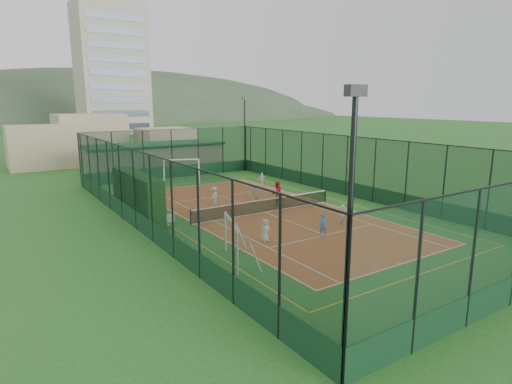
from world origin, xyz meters
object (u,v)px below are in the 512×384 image
(white_bench, at_px, (159,222))
(futsal_goal_near, at_px, (231,242))
(apartment_tower, at_px, (111,70))
(child_far_back, at_px, (255,192))
(futsal_goal_far, at_px, (182,171))
(floodlight_ne, at_px, (245,135))
(child_far_right, at_px, (262,180))
(child_far_left, at_px, (214,196))
(clubhouse, at_px, (155,157))
(floodlight_sw, at_px, (349,240))
(child_near_right, at_px, (343,215))
(child_near_left, at_px, (266,230))
(coach, at_px, (277,193))
(child_near_mid, at_px, (323,225))

(white_bench, height_order, futsal_goal_near, futsal_goal_near)
(apartment_tower, relative_size, child_far_back, 24.91)
(futsal_goal_far, bearing_deg, futsal_goal_near, -83.68)
(white_bench, relative_size, futsal_goal_near, 0.53)
(floodlight_ne, xyz_separation_m, child_far_right, (-3.51, -8.72, -3.45))
(child_far_left, distance_m, child_far_back, 3.66)
(floodlight_ne, relative_size, clubhouse, 0.54)
(floodlight_sw, height_order, futsal_goal_far, floodlight_sw)
(futsal_goal_far, xyz_separation_m, child_near_right, (2.71, -19.37, -0.46))
(floodlight_ne, bearing_deg, child_far_back, -118.42)
(apartment_tower, height_order, futsal_goal_far, apartment_tower)
(floodlight_ne, xyz_separation_m, apartment_tower, (3.40, 65.40, 10.88))
(child_far_left, bearing_deg, clubhouse, -123.32)
(floodlight_ne, height_order, futsal_goal_near, floodlight_ne)
(child_far_back, bearing_deg, white_bench, 10.72)
(floodlight_sw, height_order, apartment_tower, apartment_tower)
(floodlight_ne, height_order, futsal_goal_far, floodlight_ne)
(futsal_goal_far, xyz_separation_m, child_near_left, (-3.36, -19.41, -0.45))
(white_bench, relative_size, child_near_left, 1.34)
(apartment_tower, distance_m, child_far_right, 75.81)
(floodlight_ne, height_order, coach, floodlight_ne)
(child_near_right, bearing_deg, apartment_tower, 93.68)
(child_far_left, bearing_deg, child_far_right, -179.07)
(apartment_tower, height_order, child_far_right, apartment_tower)
(child_far_right, relative_size, child_far_back, 1.10)
(apartment_tower, bearing_deg, child_far_right, -95.33)
(clubhouse, bearing_deg, futsal_goal_far, -91.90)
(child_near_mid, relative_size, coach, 0.75)
(apartment_tower, xyz_separation_m, coach, (-10.08, -80.80, -14.05))
(coach, bearing_deg, child_far_left, -43.79)
(apartment_tower, relative_size, futsal_goal_near, 9.05)
(floodlight_ne, distance_m, child_far_right, 10.02)
(child_near_left, bearing_deg, coach, 50.64)
(white_bench, distance_m, child_near_mid, 10.07)
(futsal_goal_near, relative_size, coach, 1.77)
(floodlight_sw, distance_m, child_far_left, 22.07)
(child_far_right, height_order, coach, coach)
(child_far_left, bearing_deg, floodlight_sw, 44.72)
(futsal_goal_near, height_order, futsal_goal_far, futsal_goal_far)
(child_near_right, bearing_deg, futsal_goal_near, -159.51)
(child_near_left, bearing_deg, child_far_back, 60.78)
(clubhouse, height_order, child_far_left, clubhouse)
(floodlight_ne, distance_m, child_near_right, 23.05)
(apartment_tower, bearing_deg, coach, -97.11)
(futsal_goal_near, bearing_deg, child_far_right, -19.23)
(white_bench, bearing_deg, child_near_mid, -30.43)
(floodlight_ne, height_order, clubhouse, floodlight_ne)
(white_bench, relative_size, child_near_right, 1.35)
(floodlight_ne, distance_m, child_near_left, 25.39)
(child_near_mid, bearing_deg, white_bench, 147.10)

